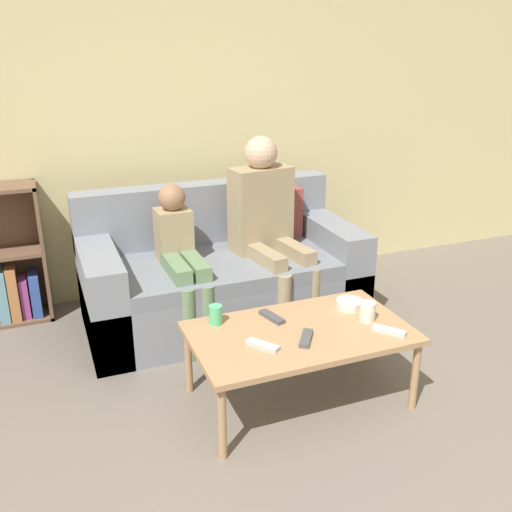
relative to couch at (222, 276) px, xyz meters
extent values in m
cube|color=beige|center=(-0.03, 0.66, 1.00)|extent=(12.00, 0.06, 2.60)
cube|color=gray|center=(-0.01, -0.04, -0.12)|extent=(1.80, 0.90, 0.36)
cube|color=slate|center=(-0.01, -0.13, 0.11)|extent=(1.36, 0.72, 0.10)
cube|color=gray|center=(-0.01, 0.32, 0.37)|extent=(1.80, 0.18, 0.41)
cube|color=gray|center=(-0.80, -0.04, 0.01)|extent=(0.22, 0.90, 0.62)
cube|color=gray|center=(0.78, -0.04, 0.01)|extent=(0.22, 0.90, 0.62)
cube|color=#93423D|center=(0.47, 0.17, 0.34)|extent=(0.36, 0.12, 0.36)
cube|color=brown|center=(-1.10, 0.48, 0.17)|extent=(0.02, 0.28, 0.93)
cube|color=brown|center=(-1.39, 0.48, -0.29)|extent=(0.60, 0.28, 0.02)
cube|color=#6699A8|center=(-1.39, 0.47, -0.09)|extent=(0.07, 0.23, 0.36)
cube|color=#B77542|center=(-1.32, 0.47, -0.09)|extent=(0.06, 0.22, 0.37)
cube|color=#993D84|center=(-1.26, 0.46, -0.14)|extent=(0.05, 0.15, 0.28)
cube|color=#33519E|center=(-1.19, 0.47, -0.12)|extent=(0.06, 0.20, 0.30)
cylinder|color=#A87F56|center=(-0.45, -1.36, -0.11)|extent=(0.04, 0.04, 0.38)
cylinder|color=#A87F56|center=(0.58, -1.36, -0.11)|extent=(0.04, 0.04, 0.38)
cylinder|color=#A87F56|center=(-0.45, -0.79, -0.11)|extent=(0.04, 0.04, 0.38)
cylinder|color=#A87F56|center=(0.58, -0.79, -0.11)|extent=(0.04, 0.04, 0.38)
cube|color=#A87F56|center=(0.07, -1.08, 0.10)|extent=(1.12, 0.65, 0.03)
cylinder|color=#9E8966|center=(0.25, -0.49, -0.07)|extent=(0.10, 0.10, 0.46)
cylinder|color=#9E8966|center=(0.46, -0.45, -0.07)|extent=(0.10, 0.10, 0.46)
cube|color=#9E8966|center=(0.21, -0.25, 0.21)|extent=(0.16, 0.41, 0.09)
cube|color=#9E8966|center=(0.43, -0.22, 0.21)|extent=(0.16, 0.41, 0.09)
cube|color=#9E8966|center=(0.28, 0.00, 0.44)|extent=(0.43, 0.26, 0.56)
sphere|color=#D1A889|center=(0.28, 0.00, 0.82)|extent=(0.21, 0.21, 0.21)
cylinder|color=#66845B|center=(-0.36, -0.46, -0.07)|extent=(0.09, 0.09, 0.46)
cylinder|color=#66845B|center=(-0.24, -0.46, -0.07)|extent=(0.09, 0.09, 0.46)
cube|color=#66845B|center=(-0.36, -0.23, 0.21)|extent=(0.11, 0.40, 0.09)
cube|color=#66845B|center=(-0.25, -0.23, 0.21)|extent=(0.11, 0.40, 0.09)
cube|color=#9E8966|center=(-0.31, 0.01, 0.33)|extent=(0.22, 0.20, 0.34)
sphere|color=#936B4C|center=(-0.31, 0.01, 0.58)|extent=(0.17, 0.17, 0.17)
cylinder|color=silver|center=(0.44, -1.10, 0.16)|extent=(0.08, 0.08, 0.10)
cylinder|color=#4CB77A|center=(-0.31, -0.85, 0.16)|extent=(0.07, 0.07, 0.10)
cube|color=#B7B7BC|center=(0.47, -1.26, 0.12)|extent=(0.14, 0.16, 0.02)
cube|color=#47474C|center=(0.05, -1.18, 0.12)|extent=(0.13, 0.17, 0.02)
cube|color=#47474C|center=(-0.02, -0.90, 0.12)|extent=(0.09, 0.18, 0.02)
cube|color=#B7B7BC|center=(-0.17, -1.16, 0.12)|extent=(0.14, 0.17, 0.02)
cylinder|color=beige|center=(0.43, -0.94, 0.14)|extent=(0.15, 0.15, 0.05)
camera|label=1|loc=(-1.09, -3.39, 1.50)|focal=40.00mm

